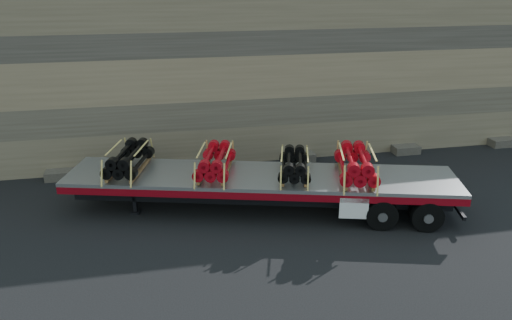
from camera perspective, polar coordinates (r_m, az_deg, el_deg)
The scene contains 7 objects.
ground at distance 17.39m, azimuth 3.22°, elevation -5.95°, with size 120.00×120.00×0.00m, color black.
rock_wall at distance 22.31m, azimuth -0.92°, elevation 9.59°, with size 44.00×3.00×7.00m, color #7A6B54.
trailer at distance 17.25m, azimuth 0.50°, elevation -3.71°, with size 13.23×2.55×1.32m, color #AAADB1, non-canonical shape.
bundle_front at distance 17.69m, azimuth -14.35°, elevation 0.02°, with size 1.17×2.35×0.83m, color black, non-canonical shape.
bundle_midfront at distance 17.00m, azimuth -4.69°, elevation -0.25°, with size 1.15×2.31×0.82m, color #B40915, non-canonical shape.
bundle_midrear at distance 16.83m, azimuth 4.41°, elevation -0.60°, with size 1.05×2.10×0.74m, color black, non-canonical shape.
bundle_rear at distance 16.95m, azimuth 11.35°, elevation -0.55°, with size 1.24×2.49×0.88m, color #B40915, non-canonical shape.
Camera 1 is at (-4.12, -15.01, 7.77)m, focal length 35.00 mm.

